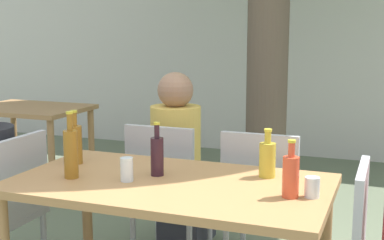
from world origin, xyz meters
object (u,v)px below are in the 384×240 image
Objects in this scene: soda_bottle_0 at (291,175)px; drinking_glass_0 at (312,187)px; patio_chair_0 at (5,204)px; dining_table_front at (170,197)px; amber_bottle_4 at (75,143)px; patio_chair_3 at (263,196)px; oil_cruet_1 at (267,158)px; person_seated_2 at (181,171)px; drinking_glass_1 at (127,169)px; patio_chair_2 at (167,185)px; amber_bottle_3 at (71,152)px; dining_table_back at (30,118)px; wine_bottle_2 at (157,155)px.

soda_bottle_0 reaches higher than drinking_glass_0.
dining_table_front is at bearing 90.00° from patio_chair_0.
patio_chair_3 is at bearing 30.00° from amber_bottle_4.
oil_cruet_1 is 0.36m from drinking_glass_0.
person_seated_2 is 4.12× the size of amber_bottle_4.
drinking_glass_0 is 0.87m from drinking_glass_1.
oil_cruet_1 is 2.09× the size of drinking_glass_1.
patio_chair_2 is 3.73× the size of oil_cruet_1.
person_seated_2 reaches higher than drinking_glass_1.
patio_chair_0 reaches higher than drinking_glass_1.
dining_table_back is at bearing 132.04° from amber_bottle_3.
amber_bottle_3 is at bearing -175.89° from soda_bottle_0.
amber_bottle_3 reaches higher than patio_chair_0.
drinking_glass_1 is (0.42, -0.21, -0.06)m from amber_bottle_4.
dining_table_front is 5.98× the size of soda_bottle_0.
patio_chair_2 is 0.24m from person_seated_2.
dining_table_front is 0.69m from drinking_glass_0.
soda_bottle_0 reaches higher than patio_chair_0.
drinking_glass_1 is at bearing -122.67° from wine_bottle_2.
wine_bottle_2 is at bearing 104.14° from person_seated_2.
dining_table_back is 1.16× the size of patio_chair_0.
patio_chair_0 reaches higher than dining_table_front.
patio_chair_0 is at bearing -161.44° from amber_bottle_4.
wine_bottle_2 is at bearing 55.69° from patio_chair_3.
dining_table_front is 1.70× the size of patio_chair_3.
amber_bottle_3 is (-0.38, -0.19, 0.02)m from wine_bottle_2.
person_seated_2 reaches higher than dining_table_back.
drinking_glass_0 is at bearing -6.29° from amber_bottle_4.
person_seated_2 is 1.08m from amber_bottle_3.
dining_table_front is 0.66m from amber_bottle_4.
dining_table_front is 1.70× the size of patio_chair_2.
amber_bottle_3 reaches higher than oil_cruet_1.
amber_bottle_4 is (0.38, 0.13, 0.35)m from patio_chair_0.
person_seated_2 is (-0.61, 0.23, 0.03)m from patio_chair_3.
oil_cruet_1 is (0.73, -0.66, 0.30)m from person_seated_2.
drinking_glass_1 is (-0.87, -0.06, 0.01)m from drinking_glass_0.
amber_bottle_3 is (1.75, -1.94, 0.24)m from dining_table_back.
patio_chair_0 reaches higher than drinking_glass_0.
drinking_glass_1 is at bearing 98.81° from patio_chair_2.
amber_bottle_3 is (-0.78, -0.78, 0.37)m from patio_chair_3.
drinking_glass_1 is at bearing -26.00° from amber_bottle_4.
drinking_glass_1 reaches higher than drinking_glass_0.
wine_bottle_2 is 0.92× the size of amber_bottle_4.
oil_cruet_1 is 0.73× the size of amber_bottle_3.
amber_bottle_3 reaches higher than patio_chair_3.
dining_table_front is 5.22× the size of amber_bottle_4.
dining_table_back is 9.01× the size of drinking_glass_1.
patio_chair_2 is 0.71m from wine_bottle_2.
person_seated_2 is at bearing 104.14° from wine_bottle_2.
oil_cruet_1 is (0.42, 0.24, 0.17)m from dining_table_front.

